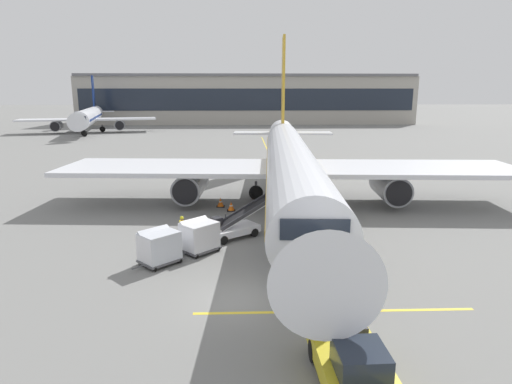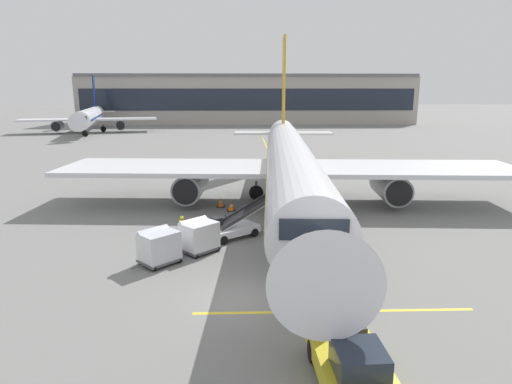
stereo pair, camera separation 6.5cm
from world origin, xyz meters
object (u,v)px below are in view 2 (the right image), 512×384
Objects in this scene: baggage_cart_lead at (199,235)px; safety_cone_wingtip at (231,206)px; baggage_cart_second at (159,246)px; pushback_tug at (352,364)px; belt_loader at (236,225)px; safety_cone_engine_keepout at (221,202)px; ground_crew_by_carts at (202,229)px; ground_crew_by_loader at (182,228)px; parked_airplane at (290,162)px; distant_airplane at (89,117)px.

baggage_cart_lead reaches higher than safety_cone_wingtip.
baggage_cart_second reaches higher than pushback_tug.
baggage_cart_lead is 3.52× the size of safety_cone_wingtip.
pushback_tug is at bearing -75.42° from belt_loader.
ground_crew_by_carts is at bearing -94.24° from safety_cone_engine_keepout.
ground_crew_by_carts is (1.26, -0.39, 0.00)m from ground_crew_by_loader.
parked_airplane is 1.22× the size of distant_airplane.
ground_crew_by_loader is (0.83, 3.18, -0.00)m from baggage_cart_second.
ground_crew_by_loader is 0.04× the size of distant_airplane.
safety_cone_engine_keepout is at bearing 103.10° from pushback_tug.
pushback_tug is (-0.53, -23.29, -2.62)m from parked_airplane.
baggage_cart_second is 3.42× the size of safety_cone_engine_keepout.
ground_crew_by_carts is 82.38m from distant_airplane.
parked_airplane is at bearing -59.43° from distant_airplane.
ground_crew_by_loader is at bearing 117.60° from pushback_tug.
belt_loader is (-4.36, -8.57, -2.64)m from parked_airplane.
belt_loader is 5.97m from baggage_cart_second.
pushback_tug reaches higher than safety_cone_wingtip.
pushback_tug is 15.30m from ground_crew_by_loader.
belt_loader is at bearing 19.57° from ground_crew_by_loader.
baggage_cart_lead is at bearing -67.20° from distant_airplane.
distant_airplane is at bearing 113.15° from ground_crew_by_carts.
baggage_cart_lead is 1.09m from ground_crew_by_carts.
belt_loader is at bearing -65.13° from distant_airplane.
safety_cone_engine_keepout is at bearing 77.41° from ground_crew_by_loader.
belt_loader is 2.02× the size of baggage_cart_second.
pushback_tug is at bearing -52.65° from baggage_cart_second.
ground_crew_by_loader reaches higher than safety_cone_wingtip.
baggage_cart_second is (-1.99, -1.71, 0.00)m from baggage_cart_lead.
baggage_cart_second reaches higher than ground_crew_by_loader.
distant_airplane is at bearing 113.26° from pushback_tug.
safety_cone_engine_keepout is (-1.33, 7.47, -0.44)m from belt_loader.
baggage_cart_lead is (-2.10, -2.63, 0.20)m from belt_loader.
baggage_cart_second reaches higher than ground_crew_by_carts.
belt_loader reaches higher than baggage_cart_second.
ground_crew_by_loader is 1.32m from ground_crew_by_carts.
parked_airplane is 9.98m from belt_loader.
ground_crew_by_carts is 2.41× the size of safety_cone_wingtip.
belt_loader is 2.02× the size of baggage_cart_lead.
ground_crew_by_loader and ground_crew_by_carts have the same top height.
parked_airplane reaches higher than safety_cone_wingtip.
baggage_cart_second is 1.46× the size of ground_crew_by_loader.
parked_airplane is 13.16m from baggage_cart_lead.
parked_airplane is 27.24× the size of ground_crew_by_carts.
safety_cone_engine_keepout is at bearing -63.64° from distant_airplane.
distant_airplane is at bearing 112.80° from baggage_cart_lead.
pushback_tug is at bearing -62.40° from ground_crew_by_loader.
safety_cone_wingtip is 76.00m from distant_airplane.
parked_airplane is 6.57m from safety_cone_engine_keepout.
baggage_cart_lead is 0.57× the size of pushback_tug.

